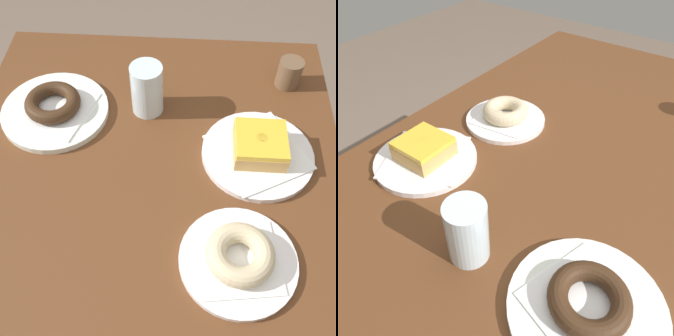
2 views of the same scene
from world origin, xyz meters
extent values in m
plane|color=#736051|center=(0.00, 0.00, 0.00)|extent=(6.00, 6.00, 0.00)
cube|color=brown|center=(0.00, 0.00, 0.75)|extent=(1.27, 0.78, 0.05)
cylinder|color=brown|center=(-0.55, -0.33, 0.36)|extent=(0.06, 0.06, 0.72)
cylinder|color=brown|center=(0.55, -0.33, 0.36)|extent=(0.06, 0.06, 0.72)
cylinder|color=white|center=(0.03, -0.17, 0.78)|extent=(0.20, 0.20, 0.01)
cube|color=white|center=(0.03, -0.17, 0.78)|extent=(0.15, 0.15, 0.00)
torus|color=beige|center=(0.03, -0.17, 0.80)|extent=(0.12, 0.12, 0.04)
cylinder|color=white|center=(0.26, -0.22, 0.78)|extent=(0.23, 0.23, 0.01)
cube|color=white|center=(0.26, -0.22, 0.78)|extent=(0.23, 0.23, 0.00)
cube|color=tan|center=(0.26, -0.22, 0.80)|extent=(0.10, 0.10, 0.03)
cube|color=yellow|center=(0.26, -0.22, 0.82)|extent=(0.10, 0.10, 0.01)
cylinder|color=tan|center=(0.26, -0.22, 0.83)|extent=(0.02, 0.02, 0.00)
cylinder|color=white|center=(0.35, 0.22, 0.78)|extent=(0.23, 0.23, 0.01)
cube|color=white|center=(0.35, 0.22, 0.79)|extent=(0.19, 0.19, 0.00)
torus|color=#3C2514|center=(0.35, 0.22, 0.80)|extent=(0.12, 0.12, 0.03)
cylinder|color=silver|center=(0.38, 0.02, 0.83)|extent=(0.07, 0.07, 0.12)
camera|label=1|loc=(-0.26, -0.07, 1.44)|focal=44.23mm
camera|label=2|loc=(0.60, 0.26, 1.25)|focal=34.80mm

